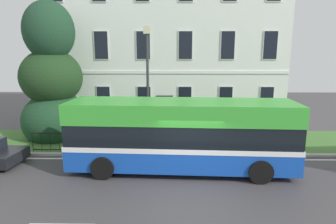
{
  "coord_description": "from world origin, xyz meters",
  "views": [
    {
      "loc": [
        -0.72,
        -9.43,
        5.02
      ],
      "look_at": [
        -0.92,
        4.85,
        2.09
      ],
      "focal_mm": 30.54,
      "sensor_mm": 36.0,
      "label": 1
    }
  ],
  "objects_px": {
    "evergreen_tree": "(53,87)",
    "single_decker_bus": "(181,134)",
    "georgian_townhouse": "(166,32)",
    "street_lamp_post": "(148,79)",
    "litter_bin": "(253,137)"
  },
  "relations": [
    {
      "from": "street_lamp_post",
      "to": "litter_bin",
      "type": "bearing_deg",
      "value": -2.05
    },
    {
      "from": "georgian_townhouse",
      "to": "evergreen_tree",
      "type": "relative_size",
      "value": 1.92
    },
    {
      "from": "georgian_townhouse",
      "to": "street_lamp_post",
      "type": "height_order",
      "value": "georgian_townhouse"
    },
    {
      "from": "georgian_townhouse",
      "to": "street_lamp_post",
      "type": "distance_m",
      "value": 8.75
    },
    {
      "from": "georgian_townhouse",
      "to": "street_lamp_post",
      "type": "bearing_deg",
      "value": -95.29
    },
    {
      "from": "evergreen_tree",
      "to": "single_decker_bus",
      "type": "xyz_separation_m",
      "value": [
        7.33,
        -4.66,
        -1.48
      ]
    },
    {
      "from": "georgian_townhouse",
      "to": "single_decker_bus",
      "type": "bearing_deg",
      "value": -85.37
    },
    {
      "from": "georgian_townhouse",
      "to": "single_decker_bus",
      "type": "relative_size",
      "value": 1.69
    },
    {
      "from": "single_decker_bus",
      "to": "street_lamp_post",
      "type": "relative_size",
      "value": 1.56
    },
    {
      "from": "single_decker_bus",
      "to": "litter_bin",
      "type": "bearing_deg",
      "value": 37.59
    },
    {
      "from": "evergreen_tree",
      "to": "litter_bin",
      "type": "height_order",
      "value": "evergreen_tree"
    },
    {
      "from": "street_lamp_post",
      "to": "litter_bin",
      "type": "relative_size",
      "value": 5.25
    },
    {
      "from": "georgian_townhouse",
      "to": "litter_bin",
      "type": "distance_m",
      "value": 11.33
    },
    {
      "from": "evergreen_tree",
      "to": "street_lamp_post",
      "type": "bearing_deg",
      "value": -17.48
    },
    {
      "from": "georgian_townhouse",
      "to": "evergreen_tree",
      "type": "height_order",
      "value": "georgian_townhouse"
    }
  ]
}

